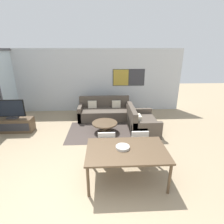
% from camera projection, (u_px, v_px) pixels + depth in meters
% --- Properties ---
extents(ground_plane, '(24.00, 24.00, 0.00)m').
position_uv_depth(ground_plane, '(82.00, 208.00, 3.24)').
color(ground_plane, '#9E896B').
extents(wall_back, '(7.97, 0.09, 2.80)m').
position_uv_depth(wall_back, '(95.00, 81.00, 7.92)').
color(wall_back, silver).
rests_on(wall_back, ground_plane).
extents(area_rug, '(2.59, 1.76, 0.01)m').
position_uv_depth(area_rug, '(105.00, 132.00, 6.20)').
color(area_rug, '#473D38').
rests_on(area_rug, ground_plane).
extents(tv_console, '(1.31, 0.45, 0.50)m').
position_uv_depth(tv_console, '(14.00, 125.00, 6.15)').
color(tv_console, brown).
rests_on(tv_console, ground_plane).
extents(television, '(0.92, 0.20, 0.67)m').
position_uv_depth(television, '(11.00, 110.00, 5.96)').
color(television, '#2D2D33').
rests_on(television, tv_console).
extents(sofa_main, '(2.12, 0.96, 0.88)m').
position_uv_depth(sofa_main, '(104.00, 112.00, 7.35)').
color(sofa_main, '#51473D').
rests_on(sofa_main, ground_plane).
extents(sofa_side, '(0.96, 1.47, 0.88)m').
position_uv_depth(sofa_side, '(140.00, 123.00, 6.21)').
color(sofa_side, '#51473D').
rests_on(sofa_side, ground_plane).
extents(coffee_table, '(0.88, 0.88, 0.35)m').
position_uv_depth(coffee_table, '(105.00, 125.00, 6.11)').
color(coffee_table, brown).
rests_on(coffee_table, ground_plane).
extents(dining_table, '(1.72, 1.09, 0.75)m').
position_uv_depth(dining_table, '(127.00, 152.00, 3.75)').
color(dining_table, brown).
rests_on(dining_table, ground_plane).
extents(dining_chair_left, '(0.46, 0.46, 0.85)m').
position_uv_depth(dining_chair_left, '(107.00, 143.00, 4.49)').
color(dining_chair_left, beige).
rests_on(dining_chair_left, ground_plane).
extents(dining_chair_centre, '(0.46, 0.46, 0.85)m').
position_uv_depth(dining_chair_centre, '(139.00, 142.00, 4.56)').
color(dining_chair_centre, beige).
rests_on(dining_chair_centre, ground_plane).
extents(fruit_bowl, '(0.30, 0.30, 0.05)m').
position_uv_depth(fruit_bowl, '(123.00, 147.00, 3.76)').
color(fruit_bowl, '#B7B2A8').
rests_on(fruit_bowl, dining_table).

